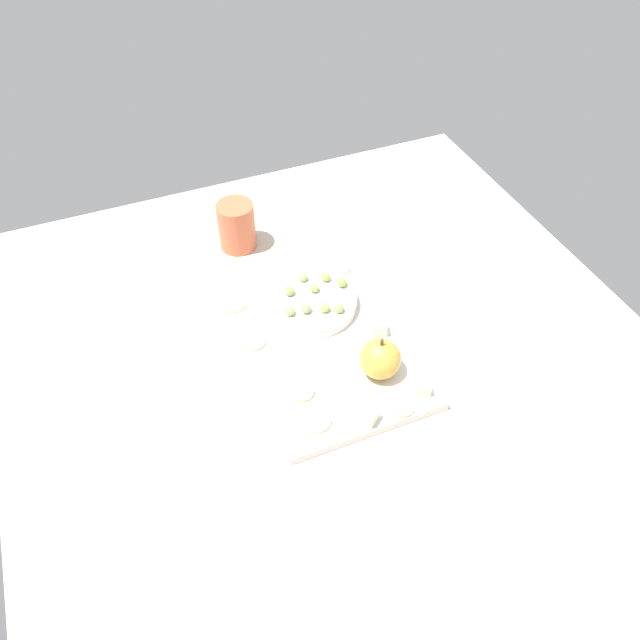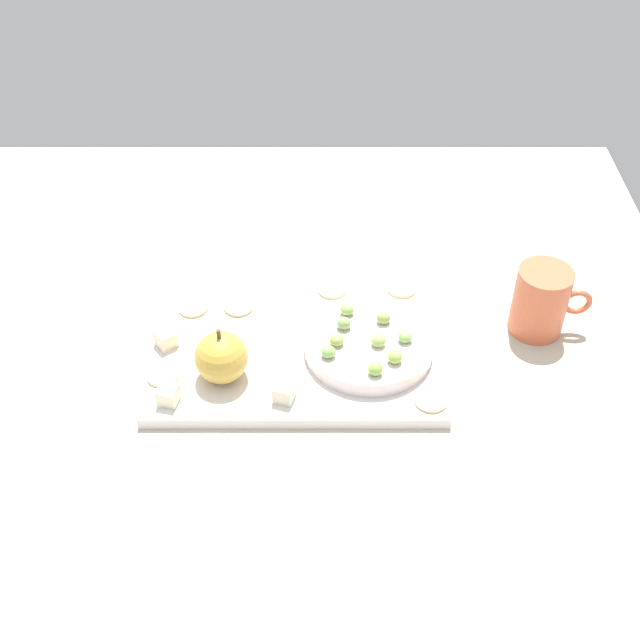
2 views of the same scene
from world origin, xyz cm
name	(u,v)px [view 1 (image 1 of 2)]	position (x,y,z in cm)	size (l,w,h in cm)	color
table	(335,364)	(0.00, 0.00, 1.68)	(112.57, 106.78, 3.36)	beige
platter	(324,347)	(2.17, 1.20, 4.16)	(37.33, 26.06, 1.60)	silver
serving_dish	(310,301)	(11.44, -0.03, 6.03)	(16.53, 16.53, 2.15)	silver
apple_whole	(380,359)	(-6.81, -4.55, 8.26)	(6.59, 6.59, 6.59)	gold
apple_stem	(382,342)	(-6.81, -4.55, 12.15)	(0.50, 0.50, 1.20)	brown
cheese_cube_0	(422,388)	(-12.97, -8.86, 6.12)	(2.33, 2.33, 2.33)	#F4EBC5
cheese_cube_1	(369,416)	(-14.62, 0.97, 6.12)	(2.33, 2.33, 2.33)	#F2E6C1
cheese_cube_2	(379,328)	(0.91, -8.39, 6.12)	(2.33, 2.33, 2.33)	beige
cracker_0	(318,422)	(-12.02, 8.13, 5.16)	(4.07, 4.07, 0.40)	#D6B77E
cracker_1	(301,392)	(-5.84, 8.33, 5.16)	(4.07, 4.07, 0.40)	#D2B27C
cracker_2	(401,407)	(-14.31, -4.67, 5.16)	(4.07, 4.07, 0.40)	#DEBD7F
cracker_3	(339,268)	(18.59, -8.78, 5.16)	(4.07, 4.07, 0.40)	#D8C288
cracker_4	(235,304)	(16.60, 12.17, 5.16)	(4.07, 4.07, 0.40)	#DCC17B
cracker_5	(253,342)	(6.91, 11.99, 5.16)	(4.07, 4.07, 0.40)	#D9C083
grape_0	(326,276)	(14.42, -4.23, 7.98)	(1.84, 1.66, 1.74)	#9EC154
grape_1	(289,291)	(13.42, 2.99, 7.94)	(1.84, 1.66, 1.66)	#95AD54
grape_2	(314,288)	(12.55, -1.28, 7.92)	(1.84, 1.66, 1.62)	#9BC25C
grape_3	(339,308)	(6.27, -3.26, 7.92)	(1.84, 1.66, 1.62)	#89C15D
grape_4	(325,307)	(7.32, -1.13, 7.88)	(1.84, 1.66, 1.54)	#9CBA56
grape_5	(306,308)	(8.29, 1.92, 7.95)	(1.84, 1.66, 1.69)	#89B161
grape_6	(290,311)	(8.78, 4.64, 7.90)	(1.84, 1.66, 1.60)	#94BE60
grape_7	(342,282)	(11.92, -6.27, 7.97)	(1.84, 1.66, 1.72)	#8DBC4E
grape_8	(303,277)	(15.98, -0.52, 7.85)	(1.84, 1.66, 1.48)	#8CC361
cup	(237,225)	(34.33, 6.07, 8.17)	(10.40, 7.18, 9.62)	#D56340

